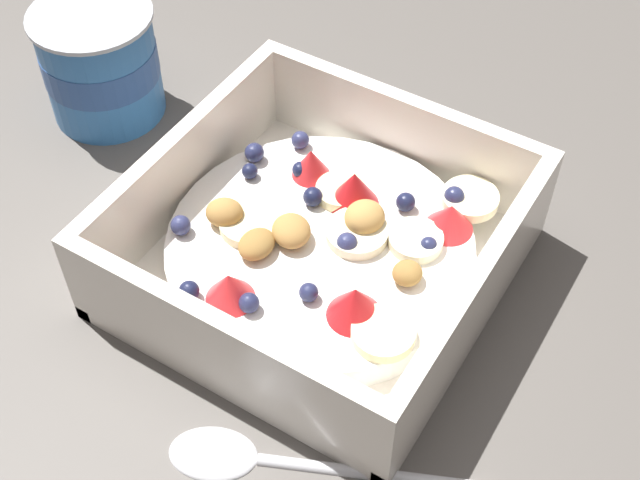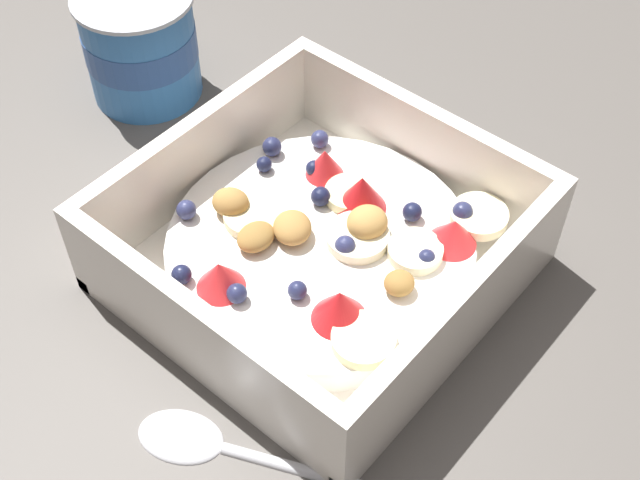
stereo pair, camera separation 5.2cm
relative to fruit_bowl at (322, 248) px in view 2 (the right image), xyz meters
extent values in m
plane|color=#56514C|center=(-0.01, -0.02, -0.02)|extent=(2.40, 2.40, 0.00)
cube|color=white|center=(0.00, 0.00, -0.02)|extent=(0.21, 0.21, 0.01)
cube|color=white|center=(0.00, -0.10, 0.01)|extent=(0.21, 0.01, 0.07)
cube|color=white|center=(0.00, 0.10, 0.01)|extent=(0.21, 0.01, 0.07)
cube|color=white|center=(-0.10, 0.00, 0.01)|extent=(0.01, 0.19, 0.07)
cube|color=white|center=(0.10, 0.00, 0.01)|extent=(0.01, 0.19, 0.07)
cylinder|color=white|center=(0.00, 0.00, 0.00)|extent=(0.19, 0.19, 0.02)
cylinder|color=#F7EFC6|center=(0.01, -0.01, 0.01)|extent=(0.05, 0.05, 0.01)
cylinder|color=#F7EFC6|center=(0.03, -0.05, 0.01)|extent=(0.05, 0.05, 0.01)
cylinder|color=beige|center=(-0.04, -0.06, 0.01)|extent=(0.05, 0.05, 0.01)
cylinder|color=beige|center=(-0.01, 0.04, 0.01)|extent=(0.04, 0.04, 0.01)
cylinder|color=#F4EAB7|center=(0.08, -0.06, 0.01)|extent=(0.05, 0.05, 0.01)
cylinder|color=beige|center=(0.04, 0.01, 0.01)|extent=(0.04, 0.04, 0.01)
cone|color=red|center=(-0.06, 0.02, 0.02)|extent=(0.04, 0.04, 0.02)
cone|color=red|center=(0.04, 0.00, 0.02)|extent=(0.04, 0.04, 0.03)
cone|color=red|center=(0.04, 0.04, 0.02)|extent=(0.03, 0.03, 0.02)
cone|color=red|center=(0.05, -0.06, 0.02)|extent=(0.04, 0.04, 0.02)
cone|color=red|center=(-0.04, -0.04, 0.02)|extent=(0.04, 0.04, 0.02)
sphere|color=#191E3D|center=(0.05, -0.03, 0.01)|extent=(0.01, 0.01, 0.01)
sphere|color=#191E3D|center=(0.02, 0.02, 0.01)|extent=(0.01, 0.01, 0.01)
sphere|color=#191E3D|center=(0.02, 0.07, 0.01)|extent=(0.01, 0.01, 0.01)
sphere|color=#191E3D|center=(-0.08, 0.04, 0.01)|extent=(0.01, 0.01, 0.01)
sphere|color=#23284C|center=(-0.04, -0.02, 0.01)|extent=(0.01, 0.01, 0.01)
sphere|color=#23284C|center=(-0.06, 0.01, 0.01)|extent=(0.01, 0.01, 0.01)
sphere|color=#191E3D|center=(0.03, 0.00, 0.01)|extent=(0.01, 0.01, 0.01)
sphere|color=navy|center=(-0.04, 0.08, 0.01)|extent=(0.01, 0.01, 0.01)
sphere|color=#23284C|center=(0.04, 0.07, 0.01)|extent=(0.01, 0.01, 0.01)
sphere|color=navy|center=(0.00, -0.01, 0.01)|extent=(0.01, 0.01, 0.01)
sphere|color=#23284C|center=(0.07, -0.05, 0.01)|extent=(0.01, 0.01, 0.01)
sphere|color=navy|center=(0.06, 0.06, 0.01)|extent=(0.01, 0.01, 0.01)
sphere|color=#23284C|center=(0.03, -0.06, 0.01)|extent=(0.01, 0.01, 0.01)
sphere|color=#191E3D|center=(0.04, 0.04, 0.01)|extent=(0.01, 0.01, 0.01)
ellipsoid|color=#AD7F42|center=(-0.01, 0.02, 0.01)|extent=(0.03, 0.03, 0.01)
ellipsoid|color=tan|center=(0.02, -0.01, 0.02)|extent=(0.03, 0.03, 0.02)
ellipsoid|color=olive|center=(-0.03, 0.03, 0.01)|extent=(0.02, 0.02, 0.01)
ellipsoid|color=olive|center=(0.00, -0.06, 0.01)|extent=(0.02, 0.02, 0.01)
ellipsoid|color=#AD7F42|center=(-0.02, 0.06, 0.01)|extent=(0.03, 0.03, 0.02)
ellipsoid|color=silver|center=(-0.14, -0.02, -0.02)|extent=(0.05, 0.06, 0.01)
cylinder|color=silver|center=(-0.10, -0.10, -0.02)|extent=(0.06, 0.12, 0.01)
cylinder|color=#3370B7|center=(0.05, 0.21, 0.02)|extent=(0.08, 0.08, 0.08)
cylinder|color=#2D5193|center=(0.05, 0.21, 0.02)|extent=(0.08, 0.08, 0.02)
camera|label=1|loc=(-0.29, -0.18, 0.40)|focal=48.70mm
camera|label=2|loc=(-0.26, -0.22, 0.40)|focal=48.70mm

